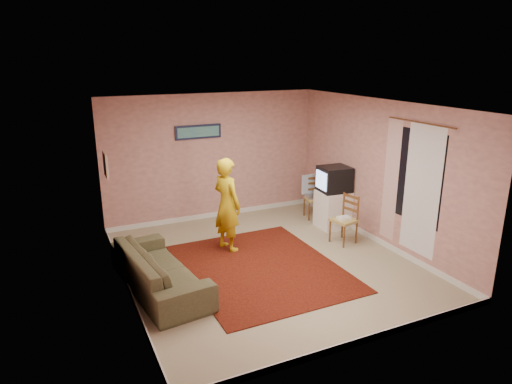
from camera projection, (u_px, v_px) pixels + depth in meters
name	position (u px, v px, depth m)	size (l,w,h in m)	color
ground	(266.00, 263.00, 7.59)	(5.00, 5.00, 0.00)	gray
wall_back	(213.00, 157.00, 9.39)	(4.50, 0.02, 2.60)	tan
wall_front	(366.00, 245.00, 5.05)	(4.50, 0.02, 2.60)	tan
wall_left	(120.00, 207.00, 6.31)	(0.02, 5.00, 2.60)	tan
wall_right	(379.00, 173.00, 8.13)	(0.02, 5.00, 2.60)	tan
ceiling	(267.00, 105.00, 6.84)	(4.50, 5.00, 0.02)	white
baseboard_back	(214.00, 214.00, 9.74)	(4.50, 0.02, 0.10)	silver
baseboard_front	(358.00, 342.00, 5.42)	(4.50, 0.02, 0.10)	silver
baseboard_left	(129.00, 288.00, 6.67)	(0.02, 5.00, 0.10)	silver
baseboard_right	(374.00, 238.00, 8.48)	(0.02, 5.00, 0.10)	silver
window	(417.00, 177.00, 7.30)	(0.01, 1.10, 1.50)	black
curtain_sheer	(422.00, 191.00, 7.22)	(0.01, 0.75, 2.10)	silver
curtain_floral	(391.00, 181.00, 7.82)	(0.01, 0.35, 2.10)	white
curtain_rod	(420.00, 122.00, 7.03)	(0.02, 0.02, 1.40)	brown
picture_back	(198.00, 132.00, 9.08)	(0.95, 0.04, 0.28)	#121732
picture_left	(106.00, 165.00, 7.64)	(0.04, 0.38, 0.42)	tan
area_rug	(261.00, 267.00, 7.41)	(2.36, 2.95, 0.02)	#320507
tv_cabinet	(333.00, 209.00, 9.09)	(0.59, 0.53, 0.75)	white
crt_tv	(334.00, 179.00, 8.91)	(0.61, 0.56, 0.49)	black
chair_a	(315.00, 194.00, 9.56)	(0.46, 0.44, 0.47)	tan
dvd_player	(315.00, 196.00, 9.58)	(0.36, 0.26, 0.06)	#AEAEB3
blue_throw	(310.00, 184.00, 9.68)	(0.39, 0.05, 0.41)	#89B0E1
chair_b	(344.00, 214.00, 8.26)	(0.46, 0.47, 0.49)	tan
game_console	(344.00, 218.00, 8.28)	(0.23, 0.16, 0.05)	white
sofa	(159.00, 269.00, 6.67)	(2.15, 0.84, 0.63)	#4E492F
person	(227.00, 205.00, 7.90)	(0.61, 0.40, 1.66)	gold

